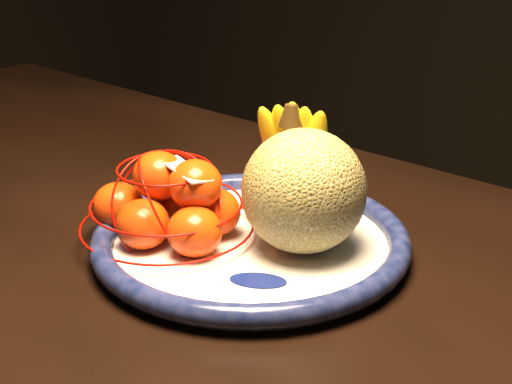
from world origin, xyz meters
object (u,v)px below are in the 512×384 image
Objects in this scene: dining_table at (78,292)px; banana_bunch at (296,153)px; cantaloupe at (304,191)px; mandarin_bag at (170,205)px; fruit_bowl at (251,241)px.

banana_bunch is (0.21, 0.16, 0.18)m from dining_table.
mandarin_bag is at bearing -155.98° from cantaloupe.
dining_table is 0.18m from mandarin_bag.
fruit_bowl is at bearing 25.98° from mandarin_bag.
banana_bunch is (0.00, 0.08, 0.08)m from fruit_bowl.
mandarin_bag is at bearing -145.25° from banana_bunch.
cantaloupe is (0.05, 0.02, 0.07)m from fruit_bowl.
cantaloupe is at bearing 26.12° from dining_table.
dining_table is at bearing -159.24° from fruit_bowl.
dining_table is 0.24m from fruit_bowl.
mandarin_bag is (-0.14, -0.06, -0.03)m from cantaloupe.
cantaloupe is at bearing -71.81° from banana_bunch.
mandarin_bag is (-0.08, -0.12, -0.04)m from banana_bunch.
mandarin_bag is (0.12, 0.04, 0.13)m from dining_table.
mandarin_bag reaches higher than fruit_bowl.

